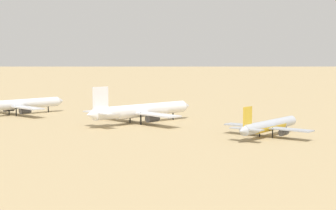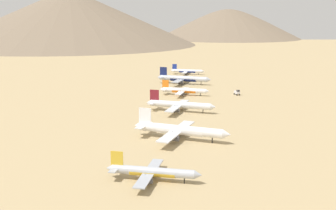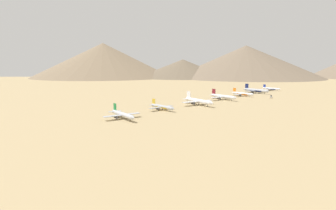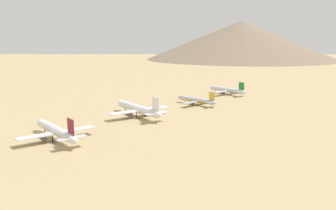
% 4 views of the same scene
% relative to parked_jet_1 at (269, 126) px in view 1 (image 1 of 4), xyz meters
% --- Properties ---
extents(ground_plane, '(1954.06, 1954.06, 0.00)m').
position_rel_parked_jet_1_xyz_m(ground_plane, '(-2.03, 107.33, -3.36)').
color(ground_plane, tan).
extents(parked_jet_1, '(35.04, 28.47, 10.10)m').
position_rel_parked_jet_1_xyz_m(parked_jet_1, '(0.00, 0.00, 0.00)').
color(parked_jet_1, '#B2B7C1').
rests_on(parked_jet_1, ground).
extents(parked_jet_2, '(47.66, 39.10, 13.86)m').
position_rel_parked_jet_1_xyz_m(parked_jet_2, '(3.83, 51.34, 1.25)').
color(parked_jet_2, white).
rests_on(parked_jet_2, ground).
extents(parked_jet_3, '(43.89, 35.91, 12.70)m').
position_rel_parked_jet_1_xyz_m(parked_jet_3, '(-2.97, 108.91, 0.92)').
color(parked_jet_3, silver).
rests_on(parked_jet_3, ground).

